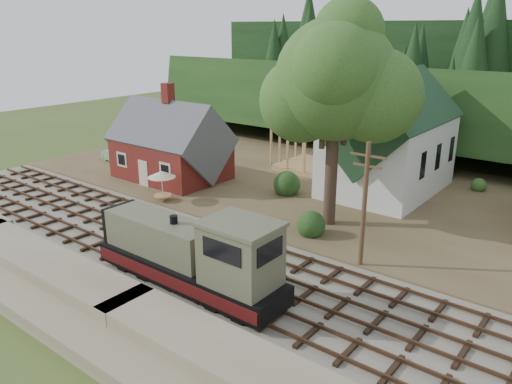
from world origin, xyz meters
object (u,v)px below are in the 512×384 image
Objects in this scene: car_green at (115,156)px; patio_set at (162,175)px; locomotive at (194,256)px; car_blue at (200,171)px.

patio_set is (13.63, -5.45, 1.56)m from car_green.
locomotive is 4.69× the size of patio_set.
car_blue is 0.89× the size of car_green.
car_green is (-11.25, -1.52, 0.05)m from car_blue.
locomotive is at bearing -66.37° from car_blue.
car_blue is (-14.79, 15.74, -1.26)m from locomotive.
locomotive is at bearing -35.25° from patio_set.
car_blue is 7.53m from patio_set.
locomotive reaches higher than car_green.
car_green is (-26.04, 14.22, -1.20)m from locomotive.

